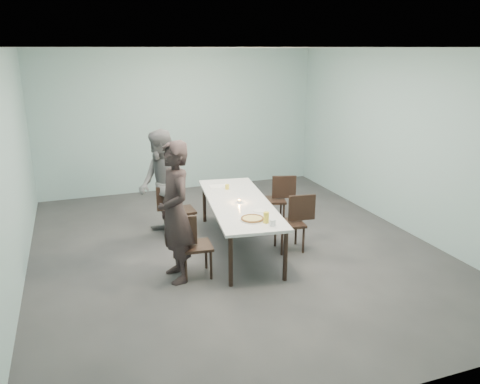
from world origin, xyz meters
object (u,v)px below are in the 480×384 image
object	(u,v)px
table	(239,205)
diner_far	(162,186)
tealight	(239,201)
chair_far_left	(176,207)
amber_tumbler	(227,187)
beer_glass	(266,218)
pizza	(252,219)
chair_far_right	(278,196)
diner_near	(175,212)
side_plate	(259,211)
chair_near_right	(295,219)
chair_near_left	(190,242)
water_tumbler	(273,223)

from	to	relation	value
table	diner_far	world-z (taller)	diner_far
diner_far	tealight	distance (m)	1.31
table	chair_far_left	world-z (taller)	chair_far_left
diner_far	tealight	xyz separation A→B (m)	(1.01, -0.83, -0.12)
tealight	amber_tumbler	xyz separation A→B (m)	(0.05, 0.73, 0.02)
beer_glass	pizza	bearing A→B (deg)	129.94
chair_far_right	diner_near	bearing A→B (deg)	50.07
chair_far_left	side_plate	size ratio (longest dim) A/B	4.83
table	side_plate	bearing A→B (deg)	-77.05
table	amber_tumbler	size ratio (longest dim) A/B	33.71
pizza	tealight	xyz separation A→B (m)	(0.09, 0.77, 0.00)
tealight	diner_far	bearing A→B (deg)	140.83
table	chair_near_right	size ratio (longest dim) A/B	3.10
side_plate	chair_near_right	bearing A→B (deg)	12.71
chair_near_left	side_plate	distance (m)	1.12
diner_near	amber_tumbler	size ratio (longest dim) A/B	23.61
chair_far_left	diner_far	distance (m)	0.45
chair_far_right	side_plate	size ratio (longest dim) A/B	4.83
table	chair_near_right	bearing A→B (deg)	-25.95
chair_near_right	beer_glass	world-z (taller)	beer_glass
chair_near_left	tealight	size ratio (longest dim) A/B	15.54
chair_far_left	water_tumbler	world-z (taller)	chair_far_left
chair_far_left	tealight	xyz separation A→B (m)	(0.80, -0.83, 0.27)
table	amber_tumbler	world-z (taller)	amber_tumbler
chair_near_right	tealight	distance (m)	0.89
chair_far_left	diner_far	size ratio (longest dim) A/B	0.49
chair_near_right	chair_far_right	bearing A→B (deg)	-94.14
chair_far_left	beer_glass	world-z (taller)	beer_glass
table	chair_near_left	size ratio (longest dim) A/B	3.10
chair_far_right	side_plate	bearing A→B (deg)	71.32
diner_far	pizza	size ratio (longest dim) A/B	5.25
chair_far_right	beer_glass	xyz separation A→B (m)	(-0.96, -1.73, 0.32)
chair_far_right	amber_tumbler	size ratio (longest dim) A/B	10.88
chair_near_right	diner_near	bearing A→B (deg)	16.71
chair_far_right	amber_tumbler	xyz separation A→B (m)	(-0.96, -0.07, 0.29)
pizza	chair_near_left	bearing A→B (deg)	171.71
amber_tumbler	pizza	bearing A→B (deg)	-95.13
chair_far_left	chair_near_right	xyz separation A→B (m)	(1.58, -1.15, 0.00)
chair_near_left	side_plate	size ratio (longest dim) A/B	4.83
water_tumbler	pizza	bearing A→B (deg)	119.89
chair_near_right	chair_far_right	distance (m)	1.14
water_tumbler	chair_far_left	bearing A→B (deg)	114.95
table	tealight	xyz separation A→B (m)	(-0.02, -0.06, 0.08)
chair_near_left	chair_far_right	world-z (taller)	same
chair_near_left	water_tumbler	world-z (taller)	chair_near_left
chair_near_right	water_tumbler	world-z (taller)	chair_near_right
chair_near_left	diner_far	bearing A→B (deg)	97.59
diner_far	chair_far_left	bearing A→B (deg)	80.39
tealight	amber_tumbler	world-z (taller)	amber_tumbler
pizza	amber_tumbler	distance (m)	1.51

